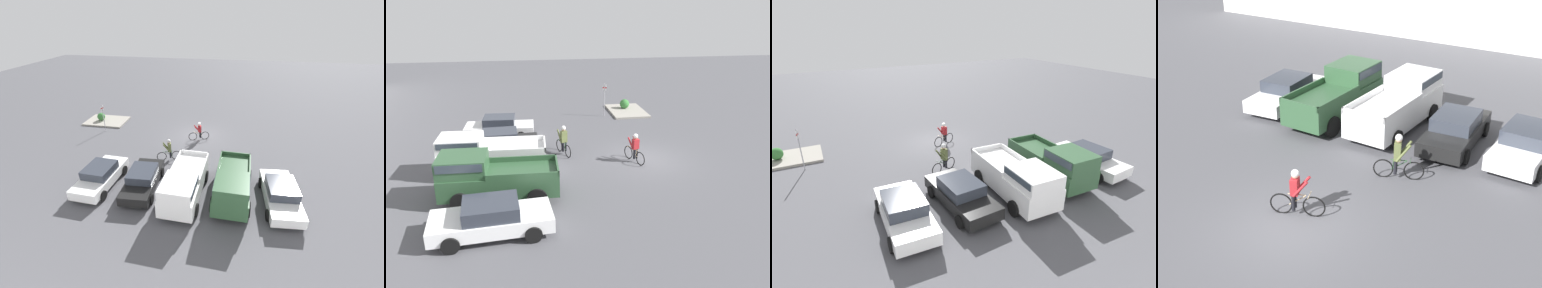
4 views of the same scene
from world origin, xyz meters
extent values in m
plane|color=#4C4C51|center=(0.00, 0.00, 0.00)|extent=(80.00, 80.00, 0.00)
cube|color=white|center=(-6.18, 8.08, 0.57)|extent=(2.16, 4.72, 0.57)
cube|color=#2D333D|center=(-6.18, 8.08, 1.12)|extent=(1.78, 2.19, 0.54)
cylinder|color=black|center=(-7.19, 9.47, 0.33)|extent=(0.23, 0.67, 0.66)
cylinder|color=black|center=(-5.40, 9.61, 0.33)|extent=(0.23, 0.67, 0.66)
cylinder|color=black|center=(-6.97, 6.54, 0.33)|extent=(0.23, 0.67, 0.66)
cylinder|color=black|center=(-5.17, 6.68, 0.33)|extent=(0.23, 0.67, 0.66)
cube|color=#2D5133|center=(-3.38, 7.84, 0.89)|extent=(2.15, 5.24, 0.97)
cube|color=#2D5133|center=(-3.33, 9.40, 1.77)|extent=(1.89, 2.13, 0.80)
cube|color=#333D47|center=(-3.33, 9.40, 1.95)|extent=(1.95, 1.96, 0.35)
cube|color=#2D5133|center=(-4.37, 6.84, 1.50)|extent=(0.18, 3.11, 0.25)
cube|color=#2D5133|center=(-2.46, 6.78, 1.50)|extent=(0.18, 3.11, 0.25)
cube|color=#2D5133|center=(-3.46, 5.30, 1.50)|extent=(1.99, 0.14, 0.25)
cylinder|color=black|center=(-4.32, 9.48, 0.44)|extent=(0.25, 0.89, 0.89)
cylinder|color=black|center=(-2.34, 9.42, 0.44)|extent=(0.25, 0.89, 0.89)
cylinder|color=black|center=(-4.43, 6.27, 0.44)|extent=(0.25, 0.89, 0.89)
cylinder|color=black|center=(-2.44, 6.21, 0.44)|extent=(0.25, 0.89, 0.89)
cube|color=white|center=(-0.58, 8.27, 0.87)|extent=(2.18, 5.40, 1.05)
cube|color=white|center=(-0.52, 9.87, 1.74)|extent=(1.89, 2.20, 0.68)
cube|color=#333D47|center=(-0.52, 9.87, 1.88)|extent=(1.95, 2.03, 0.30)
cube|color=white|center=(-1.57, 7.25, 1.52)|extent=(0.21, 3.20, 0.25)
cube|color=white|center=(0.32, 7.17, 1.52)|extent=(0.21, 3.20, 0.25)
cube|color=white|center=(-0.68, 5.65, 1.52)|extent=(1.97, 0.16, 0.25)
cylinder|color=black|center=(-1.50, 9.96, 0.38)|extent=(0.25, 0.77, 0.77)
cylinder|color=black|center=(0.47, 9.89, 0.38)|extent=(0.25, 0.77, 0.77)
cylinder|color=black|center=(-1.63, 6.66, 0.38)|extent=(0.25, 0.77, 0.77)
cylinder|color=black|center=(0.34, 6.59, 0.38)|extent=(0.25, 0.77, 0.77)
cube|color=black|center=(2.22, 8.06, 0.55)|extent=(2.03, 4.51, 0.58)
cube|color=#2D333D|center=(2.22, 8.06, 1.10)|extent=(1.71, 2.08, 0.52)
cylinder|color=black|center=(1.25, 9.42, 0.30)|extent=(0.21, 0.61, 0.60)
cylinder|color=black|center=(3.03, 9.53, 0.30)|extent=(0.21, 0.61, 0.60)
cylinder|color=black|center=(1.41, 6.60, 0.30)|extent=(0.21, 0.61, 0.60)
cylinder|color=black|center=(3.19, 6.70, 0.30)|extent=(0.21, 0.61, 0.60)
cube|color=white|center=(5.02, 8.22, 0.57)|extent=(2.02, 4.46, 0.60)
cube|color=#2D333D|center=(5.02, 8.22, 1.14)|extent=(1.72, 2.05, 0.54)
cylinder|color=black|center=(4.18, 9.66, 0.32)|extent=(0.21, 0.65, 0.64)
cylinder|color=black|center=(5.99, 9.57, 0.32)|extent=(0.21, 0.65, 0.64)
cylinder|color=black|center=(4.05, 6.86, 0.32)|extent=(0.21, 0.65, 0.64)
cylinder|color=black|center=(5.85, 6.77, 0.32)|extent=(0.21, 0.65, 0.64)
torus|color=black|center=(2.00, 4.63, 0.34)|extent=(0.71, 0.30, 0.74)
torus|color=black|center=(0.97, 4.24, 0.34)|extent=(0.71, 0.30, 0.74)
cylinder|color=#2D5133|center=(1.49, 4.44, 0.52)|extent=(0.55, 0.23, 0.39)
cylinder|color=#2D5133|center=(1.49, 4.44, 0.73)|extent=(0.58, 0.24, 0.04)
cylinder|color=#2D5133|center=(1.31, 4.37, 0.52)|extent=(0.05, 0.05, 0.36)
cylinder|color=#2D5133|center=(1.87, 4.58, 0.76)|extent=(0.18, 0.44, 0.02)
cylinder|color=black|center=(1.35, 4.48, 0.48)|extent=(0.15, 0.15, 0.55)
cylinder|color=black|center=(1.41, 4.31, 0.48)|extent=(0.15, 0.15, 0.55)
cube|color=#5B6638|center=(1.43, 4.42, 1.09)|extent=(0.35, 0.42, 0.67)
cylinder|color=#5B6638|center=(1.58, 4.65, 1.09)|extent=(0.54, 0.27, 0.72)
cylinder|color=#5B6638|center=(1.70, 4.33, 1.09)|extent=(0.54, 0.27, 0.72)
sphere|color=tan|center=(1.46, 4.43, 1.55)|extent=(0.24, 0.24, 0.24)
sphere|color=silver|center=(1.46, 4.43, 1.61)|extent=(0.27, 0.27, 0.27)
torus|color=black|center=(0.29, 0.85, 0.35)|extent=(0.72, 0.31, 0.75)
torus|color=black|center=(-0.73, 0.48, 0.35)|extent=(0.72, 0.31, 0.75)
cylinder|color=tan|center=(-0.22, 0.67, 0.54)|extent=(0.54, 0.23, 0.40)
cylinder|color=tan|center=(-0.22, 0.67, 0.75)|extent=(0.57, 0.24, 0.04)
cylinder|color=tan|center=(-0.40, 0.60, 0.54)|extent=(0.05, 0.05, 0.37)
cylinder|color=tan|center=(0.16, 0.81, 0.77)|extent=(0.18, 0.44, 0.02)
cylinder|color=black|center=(-0.35, 0.71, 0.49)|extent=(0.15, 0.15, 0.56)
cylinder|color=black|center=(-0.29, 0.54, 0.49)|extent=(0.15, 0.15, 0.56)
cube|color=maroon|center=(-0.27, 0.65, 1.05)|extent=(0.35, 0.42, 0.56)
cylinder|color=maroon|center=(-0.13, 0.88, 1.05)|extent=(0.53, 0.27, 0.61)
cylinder|color=maroon|center=(-0.01, 0.56, 1.05)|extent=(0.53, 0.27, 0.61)
sphere|color=tan|center=(-0.25, 0.66, 1.45)|extent=(0.23, 0.23, 0.23)
sphere|color=silver|center=(-0.25, 0.66, 1.50)|extent=(0.26, 0.26, 0.26)
cylinder|color=#9E9EA3|center=(8.74, 0.40, 1.29)|extent=(0.06, 0.06, 2.57)
cube|color=white|center=(8.74, 0.40, 2.25)|extent=(0.12, 0.29, 0.45)
cube|color=red|center=(8.74, 0.40, 2.25)|extent=(0.12, 0.29, 0.10)
cube|color=gray|center=(9.64, -1.70, 0.07)|extent=(4.00, 2.77, 0.15)
sphere|color=#337033|center=(10.18, -1.65, 0.53)|extent=(0.76, 0.76, 0.76)
camera|label=1|loc=(-3.21, 20.63, 10.22)|focal=24.00mm
camera|label=2|loc=(-18.76, 6.72, 8.34)|focal=35.00mm
camera|label=3|loc=(7.77, 18.88, 8.21)|focal=28.00mm
camera|label=4|loc=(8.62, -10.81, 9.57)|focal=50.00mm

